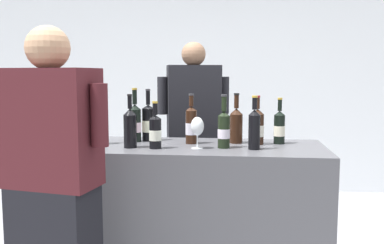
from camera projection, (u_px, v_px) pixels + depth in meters
wall_back at (209, 76)px, 5.21m from camera, size 8.00×0.10×2.80m
counter at (179, 219)px, 2.74m from camera, size 1.84×0.66×0.97m
wine_bottle_0 at (100, 125)px, 2.73m from camera, size 0.08×0.08×0.33m
wine_bottle_1 at (148, 123)px, 2.87m from camera, size 0.09×0.09×0.35m
wine_bottle_2 at (130, 127)px, 2.59m from camera, size 0.08×0.08×0.33m
wine_bottle_3 at (135, 123)px, 2.82m from camera, size 0.08×0.08×0.36m
wine_bottle_4 at (191, 125)px, 2.74m from camera, size 0.07×0.07×0.33m
wine_bottle_5 at (236, 124)px, 2.77m from camera, size 0.08×0.08×0.33m
wine_bottle_6 at (279, 127)px, 2.74m from camera, size 0.07×0.07×0.30m
wine_bottle_7 at (254, 128)px, 2.53m from camera, size 0.07×0.07×0.32m
wine_bottle_8 at (155, 131)px, 2.56m from camera, size 0.07×0.07×0.29m
wine_bottle_9 at (224, 129)px, 2.58m from camera, size 0.07×0.07×0.33m
wine_bottle_10 at (257, 127)px, 2.72m from camera, size 0.08×0.08×0.31m
wine_glass at (197, 128)px, 2.56m from camera, size 0.08×0.08×0.19m
ice_bucket at (68, 126)px, 2.84m from camera, size 0.22×0.22×0.21m
person_server at (194, 149)px, 3.42m from camera, size 0.56×0.33×1.67m
person_guest at (54, 202)px, 2.05m from camera, size 0.59×0.31×1.64m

